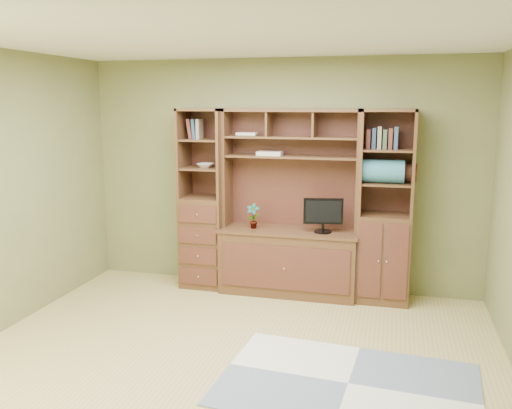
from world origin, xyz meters
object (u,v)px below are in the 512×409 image
(center_hutch, at_px, (289,203))
(right_tower, at_px, (385,207))
(left_tower, at_px, (204,199))
(monitor, at_px, (323,209))

(center_hutch, height_order, right_tower, same)
(left_tower, bearing_deg, right_tower, 0.00)
(right_tower, distance_m, monitor, 0.65)
(monitor, bearing_deg, left_tower, 166.13)
(left_tower, distance_m, monitor, 1.38)
(center_hutch, distance_m, left_tower, 1.00)
(center_hutch, relative_size, left_tower, 1.00)
(center_hutch, relative_size, monitor, 3.96)
(right_tower, height_order, monitor, right_tower)
(left_tower, xyz_separation_m, monitor, (1.38, -0.07, -0.04))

